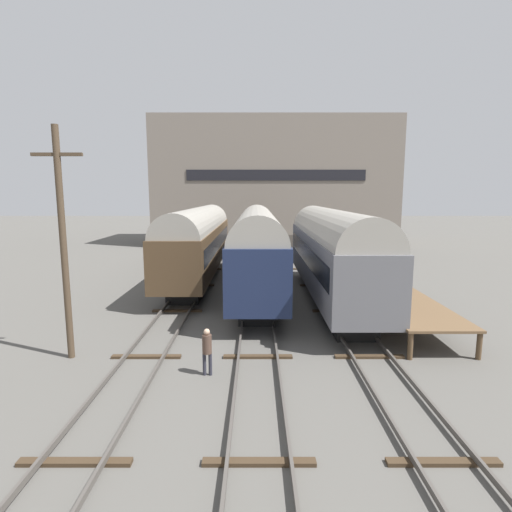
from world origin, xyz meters
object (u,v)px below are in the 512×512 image
at_px(train_car_grey, 331,250).
at_px(bench, 389,279).
at_px(utility_pole, 62,241).
at_px(train_car_navy, 256,244).
at_px(train_car_brown, 198,239).
at_px(person_worker, 206,348).

relative_size(train_car_grey, bench, 11.43).
height_order(train_car_grey, utility_pole, utility_pole).
bearing_deg(utility_pole, train_car_navy, 56.40).
bearing_deg(train_car_navy, train_car_brown, 139.00).
xyz_separation_m(train_car_grey, utility_pole, (-11.26, -7.91, 1.40)).
bearing_deg(utility_pole, person_worker, -15.77).
height_order(person_worker, utility_pole, utility_pole).
relative_size(train_car_grey, train_car_brown, 0.88).
xyz_separation_m(train_car_brown, bench, (11.27, -7.84, -1.33)).
height_order(train_car_grey, person_worker, train_car_grey).
bearing_deg(train_car_grey, bench, -27.33).
bearing_deg(train_car_grey, person_worker, -122.19).
bearing_deg(person_worker, train_car_grey, 57.81).
xyz_separation_m(train_car_grey, train_car_navy, (-4.20, 2.70, 0.00)).
distance_m(train_car_grey, train_car_brown, 10.54).
distance_m(train_car_grey, utility_pole, 13.83).
bearing_deg(train_car_navy, person_worker, -98.10).
height_order(train_car_navy, utility_pole, utility_pole).
relative_size(train_car_brown, utility_pole, 2.14).
relative_size(train_car_navy, bench, 12.97).
height_order(train_car_navy, train_car_brown, train_car_navy).
xyz_separation_m(train_car_brown, person_worker, (2.48, -15.78, -1.98)).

